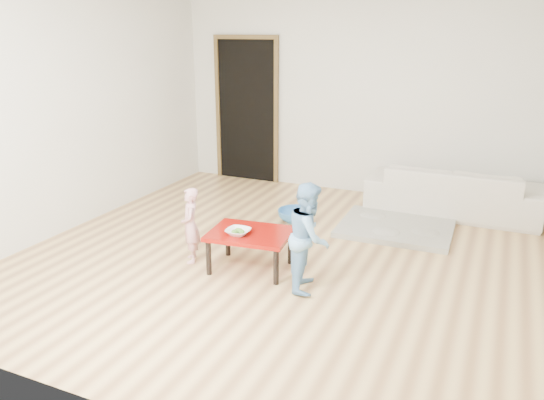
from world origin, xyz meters
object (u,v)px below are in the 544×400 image
Objects in this scene: sofa at (453,190)px; basin at (296,215)px; child_pink at (191,225)px; red_table at (250,250)px; child_blue at (309,237)px; bowl at (238,232)px.

sofa reaches higher than basin.
child_pink reaches higher than sofa.
child_pink is (-0.61, -0.07, 0.18)m from red_table.
sofa is at bearing 32.25° from basin.
child_blue reaches higher than child_pink.
basin is (-0.09, 1.41, -0.12)m from red_table.
bowl is at bearing 75.25° from child_blue.
basin is at bearing 12.15° from child_blue.
sofa is 2.75m from child_blue.
child_blue is at bearing 70.25° from sofa.
bowl is 0.54m from child_pink.
sofa is 4.62× the size of basin.
red_table is 0.25m from bowl.
red_table is 0.79× the size of child_blue.
child_pink is 1.60m from basin.
red_table is at bearing -86.34° from basin.
sofa is at bearing 106.19° from child_pink.
child_blue reaches higher than sofa.
sofa is 3.33m from child_pink.
red_table is 3.41× the size of bowl.
red_table is at bearing 63.60° from child_pink.
child_blue is at bearing 54.27° from child_pink.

